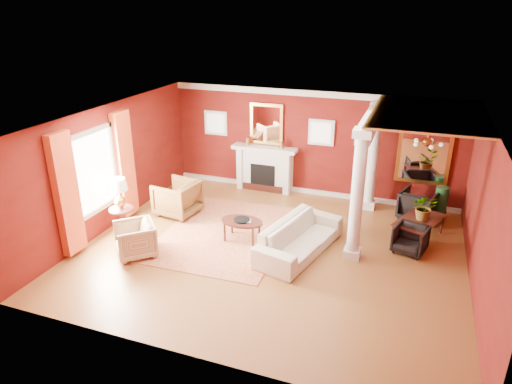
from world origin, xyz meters
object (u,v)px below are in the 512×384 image
at_px(sofa, 300,232).
at_px(armchair_stripe, 135,238).
at_px(armchair_leopard, 177,196).
at_px(side_table, 120,198).
at_px(dining_table, 420,224).
at_px(coffee_table, 242,222).

relative_size(sofa, armchair_stripe, 2.97).
xyz_separation_m(armchair_leopard, side_table, (-0.68, -1.39, 0.42)).
height_order(sofa, side_table, side_table).
bearing_deg(dining_table, armchair_stripe, 138.03).
bearing_deg(coffee_table, dining_table, 20.56).
xyz_separation_m(coffee_table, side_table, (-2.72, -0.66, 0.47)).
xyz_separation_m(armchair_leopard, armchair_stripe, (0.17, -2.13, -0.08)).
bearing_deg(armchair_stripe, coffee_table, 83.68).
relative_size(side_table, dining_table, 1.01).
distance_m(sofa, armchair_stripe, 3.50).
relative_size(sofa, coffee_table, 2.50).
height_order(armchair_leopard, coffee_table, armchair_leopard).
distance_m(armchair_leopard, dining_table, 5.87).
relative_size(armchair_stripe, coffee_table, 0.84).
relative_size(sofa, dining_table, 1.77).
bearing_deg(armchair_stripe, dining_table, 73.53).
bearing_deg(armchair_stripe, sofa, 69.14).
bearing_deg(sofa, armchair_stripe, 125.93).
bearing_deg(side_table, coffee_table, 13.64).
bearing_deg(armchair_leopard, side_table, -18.18).
bearing_deg(dining_table, armchair_leopard, 118.34).
xyz_separation_m(sofa, dining_table, (2.41, 1.50, -0.09)).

